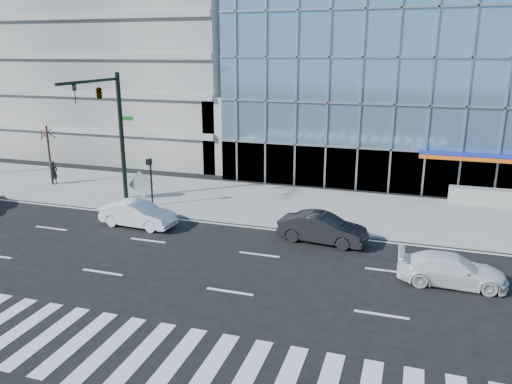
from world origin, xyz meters
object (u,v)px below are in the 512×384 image
at_px(white_suv, 452,270).
at_px(dark_sedan, 322,228).
at_px(pedestrian, 54,173).
at_px(white_sedan, 138,214).
at_px(ped_signal_post, 150,175).
at_px(tilted_panel, 141,184).
at_px(street_tree_near, 47,134).
at_px(traffic_signal, 106,107).

bearing_deg(white_suv, dark_sedan, 61.23).
height_order(white_suv, pedestrian, pedestrian).
distance_m(white_sedan, pedestrian, 11.65).
xyz_separation_m(ped_signal_post, dark_sedan, (11.06, -2.38, -1.41)).
height_order(ped_signal_post, tilted_panel, ped_signal_post).
height_order(ped_signal_post, dark_sedan, ped_signal_post).
distance_m(white_suv, pedestrian, 27.51).
xyz_separation_m(ped_signal_post, pedestrian, (-9.27, 2.54, -1.15)).
xyz_separation_m(dark_sedan, tilted_panel, (-12.54, 3.71, 0.33)).
distance_m(street_tree_near, white_sedan, 12.25).
bearing_deg(traffic_signal, white_sedan, -39.22).
bearing_deg(white_sedan, pedestrian, 64.64).
bearing_deg(white_suv, ped_signal_post, 70.56).
xyz_separation_m(traffic_signal, white_suv, (19.55, -5.07, -5.53)).
distance_m(ped_signal_post, white_sedan, 3.57).
xyz_separation_m(white_suv, white_sedan, (-16.16, 2.30, 0.07)).
xyz_separation_m(street_tree_near, pedestrian, (0.23, -0.02, -2.79)).
bearing_deg(tilted_panel, white_sedan, -62.49).
bearing_deg(dark_sedan, ped_signal_post, 84.72).
bearing_deg(dark_sedan, street_tree_near, 83.37).
bearing_deg(ped_signal_post, tilted_panel, 138.18).
height_order(white_suv, dark_sedan, dark_sedan).
height_order(street_tree_near, white_sedan, street_tree_near).
xyz_separation_m(white_suv, tilted_panel, (-18.54, 6.77, 0.43)).
bearing_deg(white_sedan, traffic_signal, 54.62).
height_order(dark_sedan, pedestrian, pedestrian).
relative_size(traffic_signal, tilted_panel, 6.15).
bearing_deg(ped_signal_post, street_tree_near, 164.94).
bearing_deg(ped_signal_post, pedestrian, 164.68).
relative_size(traffic_signal, pedestrian, 4.78).
bearing_deg(white_sedan, white_suv, -94.26).
bearing_deg(traffic_signal, ped_signal_post, 8.52).
distance_m(pedestrian, tilted_panel, 7.88).
relative_size(ped_signal_post, white_sedan, 0.70).
relative_size(ped_signal_post, pedestrian, 1.79).
bearing_deg(ped_signal_post, dark_sedan, -12.16).
relative_size(dark_sedan, tilted_panel, 3.43).
xyz_separation_m(white_sedan, dark_sedan, (10.16, 0.76, 0.03)).
bearing_deg(white_suv, street_tree_near, 71.49).
relative_size(street_tree_near, pedestrian, 2.53).
bearing_deg(pedestrian, white_sedan, -109.34).
bearing_deg(dark_sedan, pedestrian, 83.28).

